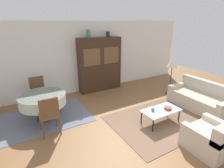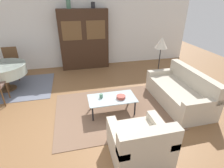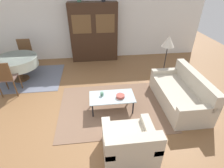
{
  "view_description": "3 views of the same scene",
  "coord_description": "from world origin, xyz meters",
  "px_view_note": "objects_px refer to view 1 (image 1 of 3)",
  "views": [
    {
      "loc": [
        -2.21,
        -2.75,
        2.69
      ],
      "look_at": [
        0.2,
        1.4,
        0.95
      ],
      "focal_mm": 28.0,
      "sensor_mm": 36.0,
      "label": 1
    },
    {
      "loc": [
        0.31,
        -3.08,
        2.48
      ],
      "look_at": [
        1.09,
        0.25,
        0.75
      ],
      "focal_mm": 28.0,
      "sensor_mm": 36.0,
      "label": 2
    },
    {
      "loc": [
        0.69,
        -3.13,
        2.91
      ],
      "look_at": [
        1.09,
        0.25,
        0.75
      ],
      "focal_mm": 28.0,
      "sensor_mm": 36.0,
      "label": 3
    }
  ],
  "objects_px": {
    "vase_short": "(108,34)",
    "couch": "(200,99)",
    "floor_lamp": "(172,64)",
    "cup": "(153,110)",
    "bowl": "(168,108)",
    "coffee_table": "(161,111)",
    "dining_chair_near": "(49,114)",
    "dining_chair_far": "(38,91)",
    "dining_table": "(43,100)",
    "vase_tall": "(88,34)",
    "armchair": "(212,138)",
    "display_cabinet": "(100,64)"
  },
  "relations": [
    {
      "from": "dining_chair_near",
      "to": "dining_chair_far",
      "type": "relative_size",
      "value": 1.0
    },
    {
      "from": "cup",
      "to": "bowl",
      "type": "bearing_deg",
      "value": -16.34
    },
    {
      "from": "coffee_table",
      "to": "cup",
      "type": "height_order",
      "value": "cup"
    },
    {
      "from": "dining_table",
      "to": "vase_short",
      "type": "xyz_separation_m",
      "value": [
        2.82,
        1.31,
        1.59
      ]
    },
    {
      "from": "display_cabinet",
      "to": "bowl",
      "type": "height_order",
      "value": "display_cabinet"
    },
    {
      "from": "armchair",
      "to": "dining_chair_far",
      "type": "distance_m",
      "value": 4.98
    },
    {
      "from": "armchair",
      "to": "dining_chair_far",
      "type": "xyz_separation_m",
      "value": [
        -2.9,
        4.04,
        0.28
      ]
    },
    {
      "from": "armchair",
      "to": "coffee_table",
      "type": "relative_size",
      "value": 0.86
    },
    {
      "from": "floor_lamp",
      "to": "vase_tall",
      "type": "distance_m",
      "value": 3.29
    },
    {
      "from": "dining_table",
      "to": "floor_lamp",
      "type": "height_order",
      "value": "floor_lamp"
    },
    {
      "from": "dining_table",
      "to": "bowl",
      "type": "relative_size",
      "value": 6.23
    },
    {
      "from": "couch",
      "to": "armchair",
      "type": "relative_size",
      "value": 2.0
    },
    {
      "from": "coffee_table",
      "to": "dining_chair_near",
      "type": "relative_size",
      "value": 1.07
    },
    {
      "from": "couch",
      "to": "cup",
      "type": "distance_m",
      "value": 2.02
    },
    {
      "from": "armchair",
      "to": "coffee_table",
      "type": "distance_m",
      "value": 1.38
    },
    {
      "from": "couch",
      "to": "cup",
      "type": "xyz_separation_m",
      "value": [
        -2.02,
        0.05,
        0.13
      ]
    },
    {
      "from": "dining_chair_far",
      "to": "coffee_table",
      "type": "bearing_deg",
      "value": 135.83
    },
    {
      "from": "bowl",
      "to": "vase_tall",
      "type": "bearing_deg",
      "value": 106.34
    },
    {
      "from": "display_cabinet",
      "to": "vase_short",
      "type": "distance_m",
      "value": 1.21
    },
    {
      "from": "display_cabinet",
      "to": "cup",
      "type": "distance_m",
      "value": 3.11
    },
    {
      "from": "floor_lamp",
      "to": "cup",
      "type": "bearing_deg",
      "value": -148.17
    },
    {
      "from": "display_cabinet",
      "to": "vase_tall",
      "type": "xyz_separation_m",
      "value": [
        -0.43,
        0.0,
        1.2
      ]
    },
    {
      "from": "display_cabinet",
      "to": "cup",
      "type": "xyz_separation_m",
      "value": [
        0.07,
        -3.05,
        -0.62
      ]
    },
    {
      "from": "couch",
      "to": "vase_short",
      "type": "distance_m",
      "value": 4.02
    },
    {
      "from": "dining_chair_far",
      "to": "vase_short",
      "type": "xyz_separation_m",
      "value": [
        2.82,
        0.45,
        1.61
      ]
    },
    {
      "from": "vase_short",
      "to": "display_cabinet",
      "type": "bearing_deg",
      "value": -179.86
    },
    {
      "from": "couch",
      "to": "vase_tall",
      "type": "height_order",
      "value": "vase_tall"
    },
    {
      "from": "coffee_table",
      "to": "vase_tall",
      "type": "xyz_separation_m",
      "value": [
        -0.74,
        3.12,
        1.89
      ]
    },
    {
      "from": "display_cabinet",
      "to": "floor_lamp",
      "type": "xyz_separation_m",
      "value": [
        2.13,
        -1.77,
        0.12
      ]
    },
    {
      "from": "coffee_table",
      "to": "display_cabinet",
      "type": "distance_m",
      "value": 3.21
    },
    {
      "from": "couch",
      "to": "floor_lamp",
      "type": "distance_m",
      "value": 1.59
    },
    {
      "from": "display_cabinet",
      "to": "dining_table",
      "type": "bearing_deg",
      "value": -151.89
    },
    {
      "from": "cup",
      "to": "vase_short",
      "type": "xyz_separation_m",
      "value": [
        0.31,
        3.05,
        1.77
      ]
    },
    {
      "from": "dining_chair_near",
      "to": "dining_chair_far",
      "type": "xyz_separation_m",
      "value": [
        0.0,
        1.71,
        0.0
      ]
    },
    {
      "from": "cup",
      "to": "dining_chair_near",
      "type": "bearing_deg",
      "value": 160.46
    },
    {
      "from": "couch",
      "to": "coffee_table",
      "type": "bearing_deg",
      "value": 90.67
    },
    {
      "from": "dining_chair_far",
      "to": "display_cabinet",
      "type": "bearing_deg",
      "value": -169.56
    },
    {
      "from": "dining_chair_near",
      "to": "display_cabinet",
      "type": "bearing_deg",
      "value": 41.48
    },
    {
      "from": "cup",
      "to": "vase_short",
      "type": "height_order",
      "value": "vase_short"
    },
    {
      "from": "floor_lamp",
      "to": "cup",
      "type": "relative_size",
      "value": 15.56
    },
    {
      "from": "bowl",
      "to": "coffee_table",
      "type": "bearing_deg",
      "value": 163.5
    },
    {
      "from": "floor_lamp",
      "to": "vase_short",
      "type": "relative_size",
      "value": 7.04
    },
    {
      "from": "vase_short",
      "to": "couch",
      "type": "bearing_deg",
      "value": -61.2
    },
    {
      "from": "couch",
      "to": "dining_chair_near",
      "type": "xyz_separation_m",
      "value": [
        -4.53,
        0.94,
        0.29
      ]
    },
    {
      "from": "vase_short",
      "to": "armchair",
      "type": "bearing_deg",
      "value": -88.96
    },
    {
      "from": "couch",
      "to": "dining_chair_far",
      "type": "distance_m",
      "value": 5.25
    },
    {
      "from": "dining_table",
      "to": "armchair",
      "type": "bearing_deg",
      "value": -47.62
    },
    {
      "from": "cup",
      "to": "vase_short",
      "type": "distance_m",
      "value": 3.54
    },
    {
      "from": "display_cabinet",
      "to": "floor_lamp",
      "type": "bearing_deg",
      "value": -39.73
    },
    {
      "from": "dining_table",
      "to": "vase_tall",
      "type": "relative_size",
      "value": 4.33
    }
  ]
}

